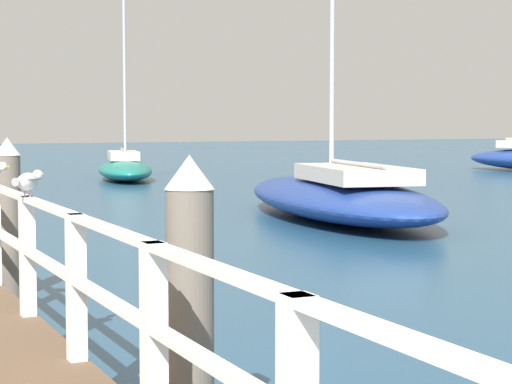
{
  "coord_description": "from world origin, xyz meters",
  "views": [
    {
      "loc": [
        -0.08,
        -0.63,
        2.03
      ],
      "look_at": [
        3.28,
        6.66,
        1.42
      ],
      "focal_mm": 67.18,
      "sensor_mm": 36.0,
      "label": 1
    }
  ],
  "objects_px": {
    "boat_0": "(339,196)",
    "boat_2": "(125,168)",
    "dock_piling_near": "(190,309)",
    "dock_piling_far": "(9,217)",
    "seagull_foreground": "(28,181)"
  },
  "relations": [
    {
      "from": "boat_0",
      "to": "boat_2",
      "type": "bearing_deg",
      "value": 101.45
    },
    {
      "from": "dock_piling_near",
      "to": "boat_2",
      "type": "xyz_separation_m",
      "value": [
        7.42,
        25.62,
        -0.53
      ]
    },
    {
      "from": "dock_piling_far",
      "to": "dock_piling_near",
      "type": "bearing_deg",
      "value": -90.0
    },
    {
      "from": "dock_piling_near",
      "to": "dock_piling_far",
      "type": "distance_m",
      "value": 5.76
    },
    {
      "from": "dock_piling_far",
      "to": "boat_2",
      "type": "relative_size",
      "value": 0.31
    },
    {
      "from": "seagull_foreground",
      "to": "boat_2",
      "type": "relative_size",
      "value": 0.07
    },
    {
      "from": "dock_piling_near",
      "to": "boat_2",
      "type": "bearing_deg",
      "value": 73.86
    },
    {
      "from": "dock_piling_near",
      "to": "boat_0",
      "type": "height_order",
      "value": "boat_0"
    },
    {
      "from": "dock_piling_far",
      "to": "seagull_foreground",
      "type": "bearing_deg",
      "value": -97.1
    },
    {
      "from": "boat_2",
      "to": "boat_0",
      "type": "bearing_deg",
      "value": 104.08
    },
    {
      "from": "dock_piling_near",
      "to": "dock_piling_far",
      "type": "bearing_deg",
      "value": 90.0
    },
    {
      "from": "dock_piling_far",
      "to": "boat_2",
      "type": "distance_m",
      "value": 21.2
    },
    {
      "from": "dock_piling_near",
      "to": "seagull_foreground",
      "type": "relative_size",
      "value": 4.59
    },
    {
      "from": "dock_piling_far",
      "to": "boat_0",
      "type": "distance_m",
      "value": 9.8
    },
    {
      "from": "seagull_foreground",
      "to": "boat_2",
      "type": "xyz_separation_m",
      "value": [
        7.79,
        22.87,
        -1.14
      ]
    }
  ]
}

